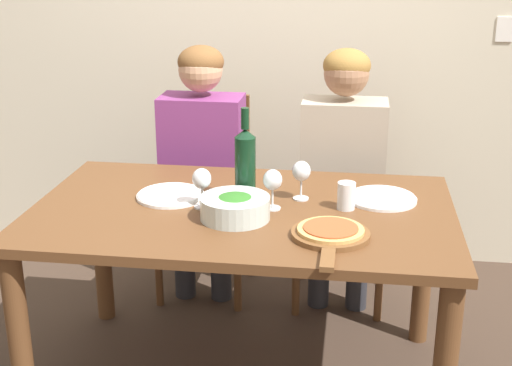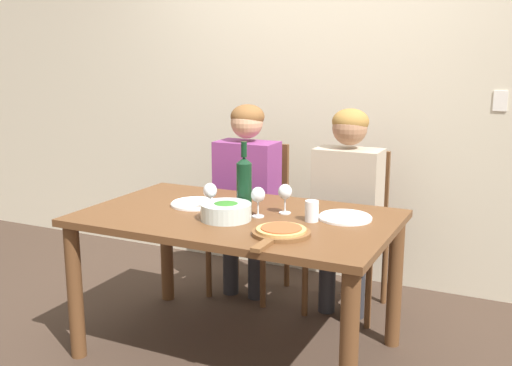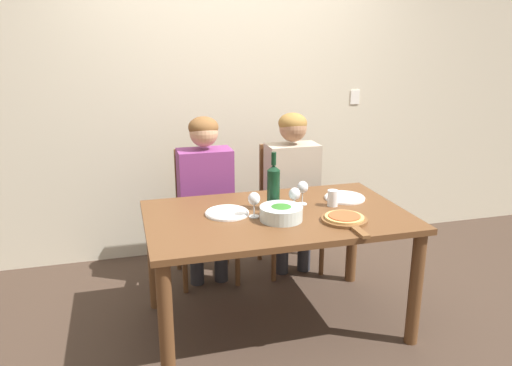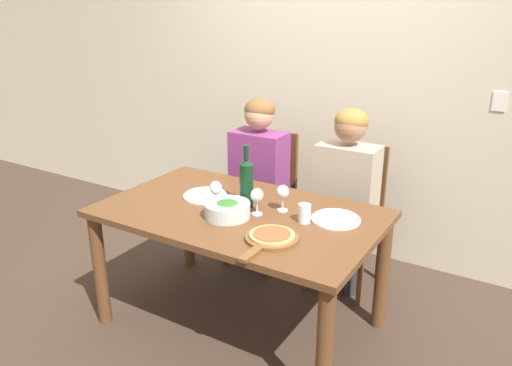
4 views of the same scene
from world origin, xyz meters
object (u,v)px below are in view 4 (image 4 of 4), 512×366
Objects in this scene: person_woman at (258,168)px; broccoli_bowl at (227,210)px; wine_glass_right at (283,193)px; pizza_on_board at (271,238)px; person_man at (346,185)px; chair_right at (350,212)px; dinner_plate_left at (205,195)px; dinner_plate_right at (336,219)px; chair_left at (266,193)px; water_tumbler at (304,213)px; wine_glass_left at (216,189)px; wine_glass_centre at (257,196)px; wine_bottle at (246,182)px.

person_woman is 4.93× the size of broccoli_bowl.
wine_glass_right is (0.51, -0.58, 0.11)m from person_woman.
wine_glass_right reaches higher than pizza_on_board.
person_man is 3.03× the size of pizza_on_board.
chair_right is 1.08m from pizza_on_board.
broccoli_bowl is 0.95× the size of dinner_plate_left.
broccoli_bowl is 0.61× the size of pizza_on_board.
broccoli_bowl is at bearing -153.63° from dinner_plate_right.
broccoli_bowl is at bearing -72.23° from chair_left.
chair_left is 9.47× the size of water_tumbler.
water_tumbler is at bearing -48.67° from chair_left.
water_tumbler is at bearing -87.97° from chair_right.
person_man is at bearing 55.59° from wine_glass_left.
wine_glass_left is at bearing -77.56° from person_woman.
person_woman is at bearing 102.44° from wine_glass_left.
water_tumbler is at bearing 80.90° from pizza_on_board.
chair_left is at bearing 180.00° from chair_right.
dinner_plate_right is at bearing 26.37° from broccoli_bowl.
dinner_plate_left is 1.72× the size of wine_glass_centre.
wine_glass_left is (-0.49, -0.84, 0.33)m from chair_right.
person_woman and person_man have the same top height.
chair_left is at bearing 131.33° from water_tumbler.
wine_glass_right is (0.21, 0.05, -0.04)m from wine_bottle.
wine_glass_centre is (-0.24, -0.81, 0.33)m from chair_right.
dinner_plate_left is at bearing 177.85° from water_tumbler.
water_tumbler is (-0.13, -0.11, 0.04)m from dinner_plate_right.
chair_right is 6.33× the size of wine_glass_right.
wine_bottle is 1.38× the size of dinner_plate_left.
broccoli_bowl is 2.45× the size of water_tumbler.
person_man is at bearing 92.39° from water_tumbler.
person_woman is 0.98m from dinner_plate_right.
chair_left is 0.78× the size of person_man.
wine_glass_left is (-0.15, -0.09, -0.04)m from wine_bottle.
wine_glass_centre is at bearing -31.90° from wine_bottle.
wine_glass_right reaches higher than water_tumbler.
water_tumbler is (0.04, 0.28, 0.04)m from pizza_on_board.
wine_bottle reaches higher than water_tumbler.
broccoli_bowl is (0.30, -0.81, 0.04)m from person_woman.
wine_glass_right is (0.49, 0.05, 0.10)m from dinner_plate_left.
wine_glass_centre is (0.11, -0.07, -0.04)m from wine_bottle.
person_woman reaches higher than chair_right.
dinner_plate_right is (0.51, 0.08, -0.14)m from wine_bottle.
person_man is at bearing 44.91° from dinner_plate_left.
dinner_plate_left is at bearing 147.96° from broccoli_bowl.
chair_left is 0.93m from wine_glass_right.
wine_bottle reaches higher than broccoli_bowl.
person_man reaches higher than chair_right.
chair_right is 0.78× the size of person_man.
person_man is at bearing 71.19° from wine_glass_centre.
person_man is at bearing 0.00° from person_woman.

